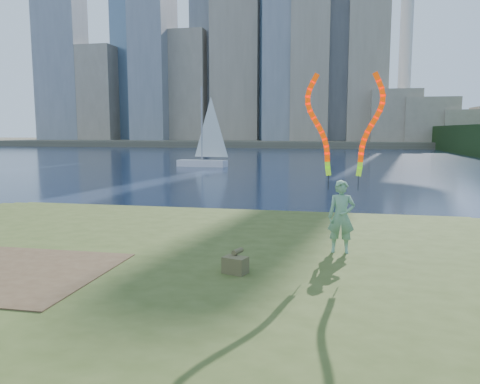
# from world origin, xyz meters

# --- Properties ---
(ground) EXTENTS (320.00, 320.00, 0.00)m
(ground) POSITION_xyz_m (0.00, 0.00, 0.00)
(ground) COLOR #1B2843
(ground) RESTS_ON ground
(grassy_knoll) EXTENTS (20.00, 18.00, 0.80)m
(grassy_knoll) POSITION_xyz_m (0.00, -2.30, 0.34)
(grassy_knoll) COLOR #39481A
(grassy_knoll) RESTS_ON ground
(dirt_patch) EXTENTS (3.20, 3.00, 0.02)m
(dirt_patch) POSITION_xyz_m (-2.20, -3.20, 0.81)
(dirt_patch) COLOR #47331E
(dirt_patch) RESTS_ON grassy_knoll
(far_shore) EXTENTS (320.00, 40.00, 1.20)m
(far_shore) POSITION_xyz_m (0.00, 95.00, 0.60)
(far_shore) COLOR #504B3B
(far_shore) RESTS_ON ground
(woman_with_ribbons) EXTENTS (1.98, 0.35, 3.86)m
(woman_with_ribbons) POSITION_xyz_m (3.36, -0.65, 2.25)
(woman_with_ribbons) COLOR #1F7336
(woman_with_ribbons) RESTS_ON grassy_knoll
(canvas_bag) EXTENTS (0.47, 0.52, 0.38)m
(canvas_bag) POSITION_xyz_m (1.58, -2.45, 0.96)
(canvas_bag) COLOR brown
(canvas_bag) RESTS_ON grassy_knoll
(sailboat) EXTENTS (4.76, 1.87, 7.15)m
(sailboat) POSITION_xyz_m (-8.31, 30.66, 1.23)
(sailboat) COLOR silver
(sailboat) RESTS_ON ground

